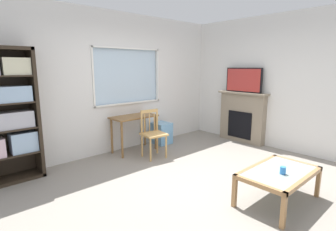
{
  "coord_description": "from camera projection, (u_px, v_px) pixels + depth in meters",
  "views": [
    {
      "loc": [
        -2.7,
        -2.34,
        1.71
      ],
      "look_at": [
        0.11,
        0.75,
        0.91
      ],
      "focal_mm": 27.57,
      "sensor_mm": 36.0,
      "label": 1
    }
  ],
  "objects": [
    {
      "name": "wall_right",
      "position": [
        283.0,
        83.0,
        5.25
      ],
      "size": [
        0.12,
        4.63,
        2.75
      ],
      "primitive_type": "cube",
      "color": "silver",
      "rests_on": "ground"
    },
    {
      "name": "wooden_chair",
      "position": [
        153.0,
        133.0,
        4.87
      ],
      "size": [
        0.47,
        0.46,
        0.9
      ],
      "color": "tan",
      "rests_on": "ground"
    },
    {
      "name": "ground",
      "position": [
        197.0,
        185.0,
        3.8
      ],
      "size": [
        6.05,
        5.43,
        0.02
      ],
      "primitive_type": "cube",
      "color": "gray"
    },
    {
      "name": "sippy_cup",
      "position": [
        283.0,
        170.0,
        3.13
      ],
      "size": [
        0.07,
        0.07,
        0.09
      ],
      "primitive_type": "cylinder",
      "color": "#337FD6",
      "rests_on": "coffee_table"
    },
    {
      "name": "coffee_table",
      "position": [
        279.0,
        175.0,
        3.25
      ],
      "size": [
        1.08,
        0.65,
        0.42
      ],
      "color": "#8C9E99",
      "rests_on": "ground"
    },
    {
      "name": "wall_back_with_window",
      "position": [
        114.0,
        84.0,
        5.14
      ],
      "size": [
        5.05,
        0.15,
        2.75
      ],
      "color": "silver",
      "rests_on": "ground"
    },
    {
      "name": "tv",
      "position": [
        244.0,
        80.0,
        5.71
      ],
      "size": [
        0.06,
        0.87,
        0.54
      ],
      "color": "black",
      "rests_on": "fireplace"
    },
    {
      "name": "desk_under_window",
      "position": [
        134.0,
        122.0,
        5.17
      ],
      "size": [
        0.92,
        0.47,
        0.73
      ],
      "color": "brown",
      "rests_on": "ground"
    },
    {
      "name": "plastic_drawer_unit",
      "position": [
        161.0,
        133.0,
        5.78
      ],
      "size": [
        0.35,
        0.4,
        0.47
      ],
      "primitive_type": "cube",
      "color": "#72ADDB",
      "rests_on": "ground"
    },
    {
      "name": "fireplace",
      "position": [
        242.0,
        117.0,
        5.88
      ],
      "size": [
        0.26,
        1.17,
        1.14
      ],
      "color": "gray",
      "rests_on": "ground"
    },
    {
      "name": "bookshelf",
      "position": [
        2.0,
        112.0,
        3.71
      ],
      "size": [
        0.9,
        0.38,
        1.98
      ],
      "color": "#2D2319",
      "rests_on": "ground"
    }
  ]
}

